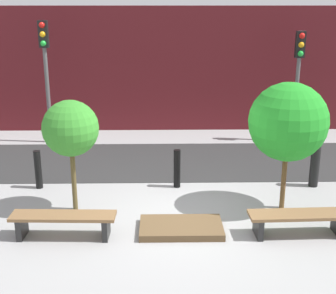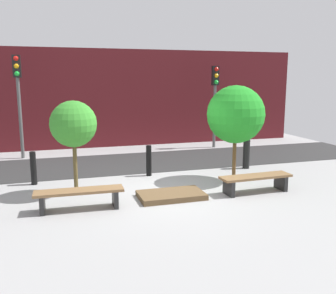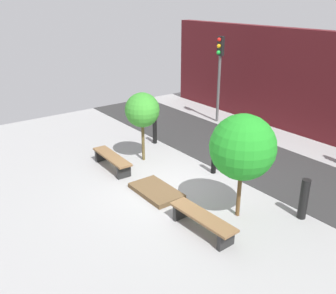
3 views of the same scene
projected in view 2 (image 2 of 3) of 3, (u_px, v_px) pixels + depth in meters
ground_plane at (166, 193)px, 9.48m from camera, size 18.00×18.00×0.00m
road_strip at (136, 162)px, 12.93m from camera, size 18.00×3.22×0.01m
building_facade at (118, 98)px, 15.87m from camera, size 16.20×0.50×4.07m
bench_left at (79, 195)px, 8.22m from camera, size 1.94×0.51×0.46m
bench_right at (256, 180)px, 9.48m from camera, size 1.89×0.54×0.44m
planter_bed at (171, 195)px, 9.08m from camera, size 1.58×0.91×0.13m
tree_behind_left_bench at (73, 124)px, 9.10m from camera, size 1.14×1.14×2.34m
tree_behind_right_bench at (236, 115)px, 10.33m from camera, size 1.60×1.60×2.68m
bollard_far_left at (33, 168)px, 10.16m from camera, size 0.16×0.16×0.91m
bollard_left at (149, 161)px, 11.10m from camera, size 0.16×0.16×0.91m
bollard_center at (246, 152)px, 12.01m from camera, size 0.22×0.22×1.07m
traffic_light_west at (18, 88)px, 13.17m from camera, size 0.28×0.27×3.67m
traffic_light_mid_west at (215, 91)px, 15.38m from camera, size 0.28×0.27×3.36m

